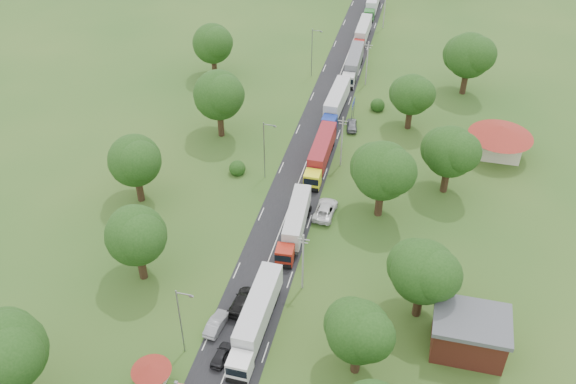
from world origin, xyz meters
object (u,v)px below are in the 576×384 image
(truck_0, at_px, (256,318))
(guard_booth, at_px, (151,371))
(info_sign, at_px, (353,106))
(car_lane_mid, at_px, (217,323))
(car_lane_front, at_px, (222,355))

(truck_0, bearing_deg, guard_booth, -132.04)
(info_sign, distance_m, truck_0, 50.23)
(guard_booth, height_order, car_lane_mid, guard_booth)
(car_lane_front, distance_m, car_lane_mid, 4.63)
(truck_0, distance_m, car_lane_front, 5.83)
(truck_0, bearing_deg, car_lane_front, -119.11)
(guard_booth, height_order, truck_0, truck_0)
(guard_booth, xyz_separation_m, info_sign, (12.40, 60.00, 0.84))
(info_sign, bearing_deg, guard_booth, -101.68)
(guard_booth, distance_m, car_lane_front, 8.11)
(guard_booth, xyz_separation_m, car_lane_front, (6.20, 5.00, -1.50))
(info_sign, relative_size, truck_0, 0.27)
(car_lane_mid, bearing_deg, info_sign, -92.32)
(info_sign, height_order, car_lane_front, info_sign)
(truck_0, xyz_separation_m, car_lane_front, (-2.73, -4.90, -1.60))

